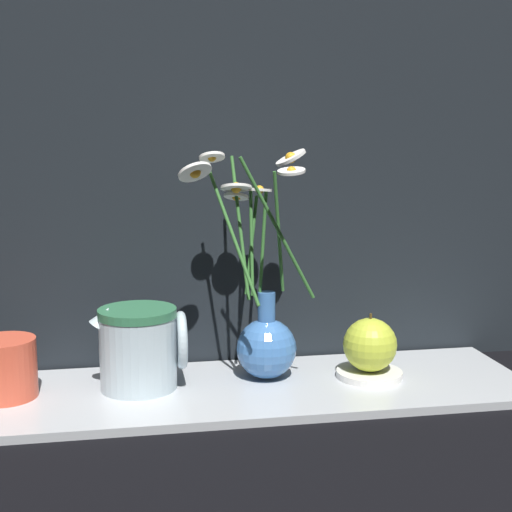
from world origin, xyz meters
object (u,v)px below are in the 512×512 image
object	(u,v)px
ceramic_pitcher	(140,344)
orange_fruit	(370,345)
vase_with_flowers	(264,331)
yellow_mug	(3,368)

from	to	relation	value
ceramic_pitcher	orange_fruit	size ratio (longest dim) A/B	1.54
vase_with_flowers	ceramic_pitcher	xyz separation A→B (m)	(-0.18, -0.01, -0.01)
vase_with_flowers	orange_fruit	distance (m)	0.16
yellow_mug	orange_fruit	bearing A→B (deg)	-0.82
yellow_mug	ceramic_pitcher	distance (m)	0.19
vase_with_flowers	orange_fruit	world-z (taller)	vase_with_flowers
ceramic_pitcher	orange_fruit	world-z (taller)	ceramic_pitcher
orange_fruit	vase_with_flowers	bearing A→B (deg)	171.77
yellow_mug	orange_fruit	size ratio (longest dim) A/B	1.10
vase_with_flowers	yellow_mug	bearing A→B (deg)	-177.67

